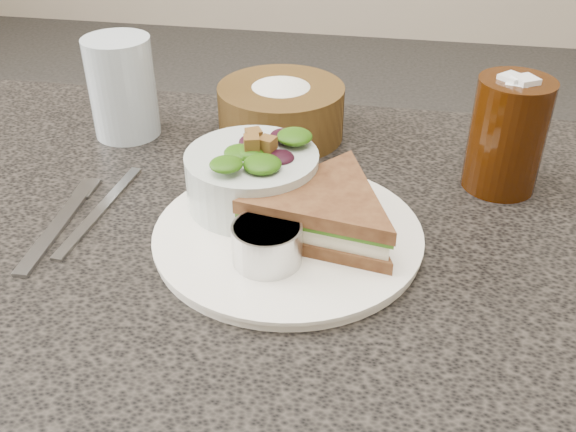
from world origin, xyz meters
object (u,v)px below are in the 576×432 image
(dinner_plate, at_px, (288,235))
(dressing_ramekin, at_px, (267,244))
(salad_bowl, at_px, (252,170))
(bread_basket, at_px, (281,103))
(water_glass, at_px, (122,88))
(cola_glass, at_px, (508,130))
(sandwich, at_px, (325,213))

(dinner_plate, bearing_deg, dressing_ramekin, -101.30)
(dinner_plate, distance_m, dressing_ramekin, 0.06)
(dinner_plate, distance_m, salad_bowl, 0.08)
(bread_basket, bearing_deg, dressing_ramekin, -81.81)
(bread_basket, height_order, water_glass, water_glass)
(bread_basket, distance_m, water_glass, 0.21)
(dinner_plate, xyz_separation_m, bread_basket, (-0.05, 0.24, 0.04))
(dinner_plate, xyz_separation_m, dressing_ramekin, (-0.01, -0.05, 0.03))
(salad_bowl, height_order, dressing_ramekin, salad_bowl)
(dinner_plate, height_order, bread_basket, bread_basket)
(dressing_ramekin, height_order, cola_glass, cola_glass)
(bread_basket, bearing_deg, sandwich, -69.09)
(sandwich, distance_m, water_glass, 0.36)
(sandwich, distance_m, bread_basket, 0.25)
(dressing_ramekin, bearing_deg, dinner_plate, 78.70)
(salad_bowl, bearing_deg, cola_glass, 21.44)
(dinner_plate, relative_size, dressing_ramekin, 4.07)
(sandwich, bearing_deg, water_glass, 154.91)
(bread_basket, bearing_deg, water_glass, -171.46)
(dressing_ramekin, distance_m, water_glass, 0.36)
(sandwich, relative_size, salad_bowl, 1.30)
(salad_bowl, height_order, cola_glass, cola_glass)
(sandwich, xyz_separation_m, dressing_ramekin, (-0.05, -0.06, -0.00))
(sandwich, xyz_separation_m, cola_glass, (0.19, 0.15, 0.03))
(dinner_plate, height_order, dressing_ramekin, dressing_ramekin)
(dinner_plate, bearing_deg, sandwich, 3.72)
(sandwich, bearing_deg, dressing_ramekin, -121.30)
(dinner_plate, distance_m, water_glass, 0.34)
(dressing_ramekin, relative_size, water_glass, 0.51)
(salad_bowl, relative_size, bread_basket, 0.85)
(dinner_plate, distance_m, cola_glass, 0.28)
(dinner_plate, xyz_separation_m, salad_bowl, (-0.05, 0.05, 0.05))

